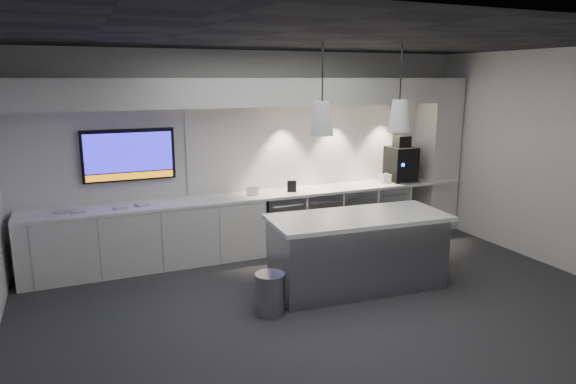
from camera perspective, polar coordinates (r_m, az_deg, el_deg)
name	(u,v)px	position (r m, az deg, el deg)	size (l,w,h in m)	color
floor	(332,307)	(6.13, 4.86, -12.61)	(7.00, 7.00, 0.00)	#2D2D30
ceiling	(337,39)	(5.56, 5.46, 16.60)	(7.00, 7.00, 0.00)	black
wall_back	(257,151)	(7.92, -3.47, 4.54)	(7.00, 7.00, 0.00)	silver
wall_front	(513,249)	(3.72, 23.74, -5.80)	(7.00, 7.00, 0.00)	silver
wall_right	(561,161)	(7.92, 28.08, 3.08)	(7.00, 7.00, 0.00)	silver
back_counter	(265,195)	(7.73, -2.59, -0.32)	(6.80, 0.65, 0.04)	white
left_base_cabinets	(148,237)	(7.44, -15.32, -4.88)	(3.30, 0.63, 0.86)	silver
fridge_unit_a	(280,222)	(7.93, -0.87, -3.37)	(0.60, 0.61, 0.85)	gray
fridge_unit_b	(317,218)	(8.18, 3.22, -2.89)	(0.60, 0.61, 0.85)	gray
fridge_unit_c	(351,214)	(8.47, 7.05, -2.42)	(0.60, 0.61, 0.85)	gray
fridge_unit_d	(384,210)	(8.80, 10.60, -1.98)	(0.60, 0.61, 0.85)	gray
backsplash	(327,144)	(8.37, 4.36, 5.31)	(4.60, 0.03, 1.30)	silver
soffit	(263,92)	(7.56, -2.78, 11.02)	(6.90, 0.60, 0.40)	silver
column	(437,155)	(9.27, 16.21, 4.00)	(0.55, 0.55, 2.60)	silver
wall_tv	(129,155)	(7.44, -17.27, 3.94)	(1.25, 0.07, 0.72)	black
island	(358,251)	(6.53, 7.74, -6.56)	(2.28, 1.10, 0.94)	gray
bin	(270,294)	(5.87, -2.01, -11.23)	(0.34, 0.34, 0.47)	gray
coffee_machine	(401,162)	(8.84, 12.45, 3.23)	(0.45, 0.61, 0.76)	black
sign_black	(292,186)	(7.79, 0.42, 0.63)	(0.14, 0.02, 0.18)	black
sign_white	(252,191)	(7.59, -3.97, 0.11)	(0.18, 0.02, 0.14)	white
cup_cluster	(385,178)	(8.64, 10.73, 1.49)	(0.17, 0.17, 0.15)	white
tray_a	(61,212)	(7.23, -23.94, -2.06)	(0.16, 0.16, 0.03)	#B4B4B4
tray_b	(78,211)	(7.19, -22.30, -1.99)	(0.16, 0.16, 0.03)	#B4B4B4
tray_c	(120,208)	(7.19, -18.18, -1.66)	(0.16, 0.16, 0.03)	#B4B4B4
tray_d	(142,205)	(7.28, -15.92, -1.35)	(0.16, 0.16, 0.03)	#B4B4B4
pendant_left	(322,118)	(5.94, 3.79, 8.19)	(0.27, 0.27, 1.09)	silver
pendant_right	(399,115)	(6.48, 12.24, 8.31)	(0.27, 0.27, 1.09)	silver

